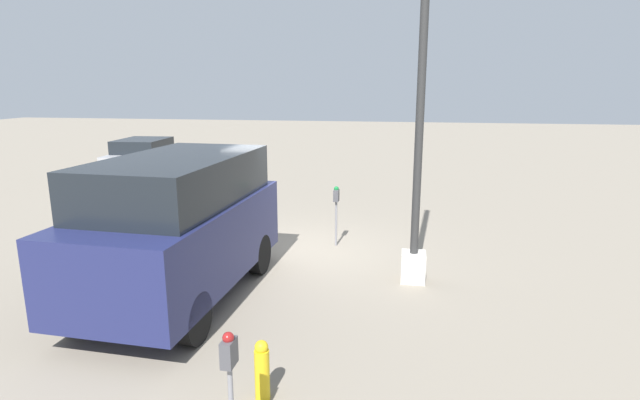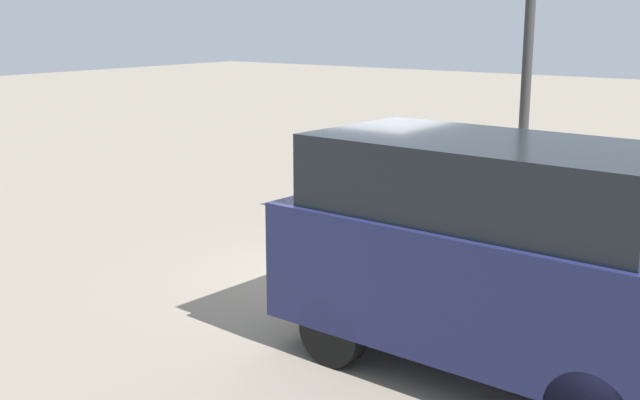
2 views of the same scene
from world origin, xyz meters
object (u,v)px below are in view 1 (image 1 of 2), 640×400
parking_meter_far (230,367)px  car_distant (145,156)px  fire_hydrant (262,370)px  parking_meter_near (336,202)px  parked_van (179,224)px  lamp_post (417,177)px

parking_meter_far → car_distant: car_distant is taller
car_distant → fire_hydrant: car_distant is taller
parking_meter_near → car_distant: size_ratio=0.34×
parking_meter_far → parking_meter_near: bearing=-178.8°
parking_meter_near → parked_van: 3.91m
parking_meter_far → car_distant: (-14.14, -8.58, -0.19)m
parking_meter_near → parked_van: size_ratio=0.30×
lamp_post → car_distant: 13.95m
parking_meter_far → parked_van: parked_van is taller
parking_meter_far → fire_hydrant: parking_meter_far is taller
parking_meter_far → fire_hydrant: bearing=-179.4°
lamp_post → parked_van: 4.17m
parking_meter_near → fire_hydrant: (5.75, -0.06, -0.64)m
lamp_post → fire_hydrant: lamp_post is taller
parked_van → fire_hydrant: 3.43m
parking_meter_near → parked_van: parked_van is taller
parking_meter_near → parking_meter_far: parking_meter_near is taller
parking_meter_near → lamp_post: size_ratio=0.22×
parking_meter_far → car_distant: bearing=-146.9°
parking_meter_far → parked_van: (-3.48, -2.11, 0.31)m
parking_meter_far → lamp_post: (-4.86, 1.77, 0.97)m
parking_meter_far → lamp_post: bearing=161.8°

